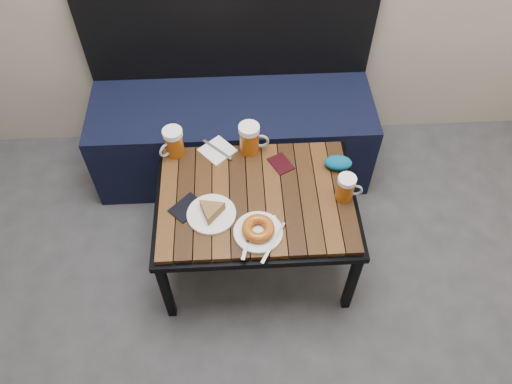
{
  "coord_description": "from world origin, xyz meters",
  "views": [
    {
      "loc": [
        -0.21,
        -0.1,
        2.11
      ],
      "look_at": [
        -0.14,
        1.15,
        0.5
      ],
      "focal_mm": 35.0,
      "sensor_mm": 36.0,
      "label": 1
    }
  ],
  "objects_px": {
    "passport_navy": "(187,208)",
    "passport_burgundy": "(281,164)",
    "plate_bagel": "(258,230)",
    "knit_pouch": "(338,163)",
    "beer_mug_left": "(174,142)",
    "beer_mug_right": "(346,188)",
    "plate_pie": "(211,212)",
    "bench": "(233,126)",
    "beer_mug_centre": "(250,139)",
    "cafe_table": "(256,203)"
  },
  "relations": [
    {
      "from": "beer_mug_centre",
      "to": "plate_bagel",
      "type": "xyz_separation_m",
      "value": [
        0.01,
        -0.44,
        -0.05
      ]
    },
    {
      "from": "beer_mug_left",
      "to": "passport_navy",
      "type": "distance_m",
      "value": 0.32
    },
    {
      "from": "bench",
      "to": "beer_mug_centre",
      "type": "height_order",
      "value": "bench"
    },
    {
      "from": "beer_mug_centre",
      "to": "passport_navy",
      "type": "height_order",
      "value": "beer_mug_centre"
    },
    {
      "from": "beer_mug_left",
      "to": "beer_mug_centre",
      "type": "distance_m",
      "value": 0.33
    },
    {
      "from": "plate_bagel",
      "to": "knit_pouch",
      "type": "relative_size",
      "value": 2.03
    },
    {
      "from": "bench",
      "to": "passport_navy",
      "type": "bearing_deg",
      "value": -106.37
    },
    {
      "from": "plate_bagel",
      "to": "passport_burgundy",
      "type": "xyz_separation_m",
      "value": [
        0.12,
        0.35,
        -0.02
      ]
    },
    {
      "from": "beer_mug_left",
      "to": "knit_pouch",
      "type": "bearing_deg",
      "value": 126.99
    },
    {
      "from": "beer_mug_left",
      "to": "knit_pouch",
      "type": "distance_m",
      "value": 0.71
    },
    {
      "from": "cafe_table",
      "to": "plate_bagel",
      "type": "height_order",
      "value": "plate_bagel"
    },
    {
      "from": "bench",
      "to": "beer_mug_centre",
      "type": "bearing_deg",
      "value": -77.92
    },
    {
      "from": "cafe_table",
      "to": "beer_mug_centre",
      "type": "height_order",
      "value": "beer_mug_centre"
    },
    {
      "from": "beer_mug_centre",
      "to": "beer_mug_right",
      "type": "bearing_deg",
      "value": -32.04
    },
    {
      "from": "beer_mug_right",
      "to": "bench",
      "type": "bearing_deg",
      "value": 133.15
    },
    {
      "from": "beer_mug_left",
      "to": "beer_mug_centre",
      "type": "xyz_separation_m",
      "value": [
        0.33,
        0.0,
        0.0
      ]
    },
    {
      "from": "beer_mug_right",
      "to": "passport_navy",
      "type": "xyz_separation_m",
      "value": [
        -0.65,
        -0.02,
        -0.06
      ]
    },
    {
      "from": "plate_pie",
      "to": "knit_pouch",
      "type": "relative_size",
      "value": 1.65
    },
    {
      "from": "plate_pie",
      "to": "cafe_table",
      "type": "bearing_deg",
      "value": 25.43
    },
    {
      "from": "plate_pie",
      "to": "knit_pouch",
      "type": "xyz_separation_m",
      "value": [
        0.54,
        0.23,
        0.0
      ]
    },
    {
      "from": "beer_mug_centre",
      "to": "plate_pie",
      "type": "relative_size",
      "value": 0.74
    },
    {
      "from": "passport_navy",
      "to": "beer_mug_right",
      "type": "bearing_deg",
      "value": 46.95
    },
    {
      "from": "beer_mug_left",
      "to": "passport_burgundy",
      "type": "bearing_deg",
      "value": 125.51
    },
    {
      "from": "beer_mug_centre",
      "to": "plate_bagel",
      "type": "height_order",
      "value": "beer_mug_centre"
    },
    {
      "from": "plate_pie",
      "to": "passport_navy",
      "type": "xyz_separation_m",
      "value": [
        -0.1,
        0.04,
        -0.02
      ]
    },
    {
      "from": "passport_burgundy",
      "to": "passport_navy",
      "type": "bearing_deg",
      "value": -179.11
    },
    {
      "from": "beer_mug_right",
      "to": "plate_pie",
      "type": "relative_size",
      "value": 0.61
    },
    {
      "from": "plate_bagel",
      "to": "beer_mug_right",
      "type": "bearing_deg",
      "value": 23.82
    },
    {
      "from": "beer_mug_centre",
      "to": "passport_navy",
      "type": "xyz_separation_m",
      "value": [
        -0.27,
        -0.31,
        -0.07
      ]
    },
    {
      "from": "passport_navy",
      "to": "beer_mug_left",
      "type": "bearing_deg",
      "value": 145.99
    },
    {
      "from": "beer_mug_left",
      "to": "passport_burgundy",
      "type": "xyz_separation_m",
      "value": [
        0.46,
        -0.09,
        -0.07
      ]
    },
    {
      "from": "passport_navy",
      "to": "passport_burgundy",
      "type": "xyz_separation_m",
      "value": [
        0.4,
        0.22,
        -0.0
      ]
    },
    {
      "from": "bench",
      "to": "passport_navy",
      "type": "relative_size",
      "value": 10.95
    },
    {
      "from": "plate_bagel",
      "to": "passport_navy",
      "type": "bearing_deg",
      "value": 154.13
    },
    {
      "from": "plate_pie",
      "to": "knit_pouch",
      "type": "bearing_deg",
      "value": 22.85
    },
    {
      "from": "passport_navy",
      "to": "knit_pouch",
      "type": "relative_size",
      "value": 1.07
    },
    {
      "from": "bench",
      "to": "cafe_table",
      "type": "height_order",
      "value": "bench"
    },
    {
      "from": "knit_pouch",
      "to": "bench",
      "type": "bearing_deg",
      "value": 133.45
    },
    {
      "from": "cafe_table",
      "to": "beer_mug_centre",
      "type": "relative_size",
      "value": 5.78
    },
    {
      "from": "beer_mug_centre",
      "to": "beer_mug_left",
      "type": "bearing_deg",
      "value": -174.84
    },
    {
      "from": "plate_bagel",
      "to": "passport_burgundy",
      "type": "relative_size",
      "value": 2.23
    },
    {
      "from": "cafe_table",
      "to": "beer_mug_right",
      "type": "xyz_separation_m",
      "value": [
        0.36,
        -0.02,
        0.1
      ]
    },
    {
      "from": "bench",
      "to": "knit_pouch",
      "type": "xyz_separation_m",
      "value": [
        0.45,
        -0.47,
        0.23
      ]
    },
    {
      "from": "passport_navy",
      "to": "passport_burgundy",
      "type": "height_order",
      "value": "same"
    },
    {
      "from": "cafe_table",
      "to": "plate_bagel",
      "type": "xyz_separation_m",
      "value": [
        -0.0,
        -0.18,
        0.07
      ]
    },
    {
      "from": "plate_bagel",
      "to": "knit_pouch",
      "type": "xyz_separation_m",
      "value": [
        0.36,
        0.32,
        0.0
      ]
    },
    {
      "from": "cafe_table",
      "to": "plate_pie",
      "type": "bearing_deg",
      "value": -154.57
    },
    {
      "from": "beer_mug_centre",
      "to": "passport_burgundy",
      "type": "height_order",
      "value": "beer_mug_centre"
    },
    {
      "from": "plate_pie",
      "to": "passport_burgundy",
      "type": "xyz_separation_m",
      "value": [
        0.3,
        0.26,
        -0.02
      ]
    },
    {
      "from": "beer_mug_left",
      "to": "plate_bagel",
      "type": "bearing_deg",
      "value": 84.2
    }
  ]
}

